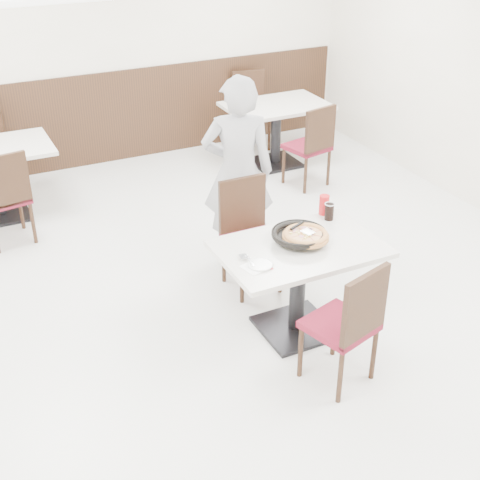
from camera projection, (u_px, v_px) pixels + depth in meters
name	position (u px, v px, depth m)	size (l,w,h in m)	color
floor	(245.00, 300.00, 5.61)	(7.00, 7.00, 0.00)	silver
wall_back	(111.00, 45.00, 7.69)	(6.00, 0.04, 2.80)	white
wainscot_back	(118.00, 117.00, 8.08)	(5.90, 0.03, 1.10)	black
main_table	(298.00, 289.00, 5.07)	(1.20, 0.80, 0.75)	beige
chair_near	(340.00, 322.00, 4.53)	(0.42, 0.42, 0.95)	black
chair_far	(252.00, 238.00, 5.56)	(0.42, 0.42, 0.95)	black
trivet	(296.00, 240.00, 4.94)	(0.13, 0.13, 0.04)	black
pizza_pan	(299.00, 237.00, 4.92)	(0.33, 0.33, 0.01)	black
pizza	(306.00, 236.00, 4.90)	(0.35, 0.35, 0.02)	#B77D43
pizza_server	(308.00, 232.00, 4.89)	(0.07, 0.09, 0.00)	white
napkin	(255.00, 267.00, 4.63)	(0.16, 0.16, 0.00)	white
side_plate	(260.00, 265.00, 4.64)	(0.18, 0.18, 0.01)	white
fork	(250.00, 261.00, 4.67)	(0.01, 0.15, 0.00)	white
cola_glass	(329.00, 212.00, 5.24)	(0.07, 0.07, 0.13)	black
red_cup	(324.00, 205.00, 5.31)	(0.08, 0.08, 0.16)	red
diner_person	(238.00, 172.00, 5.81)	(0.63, 0.41, 1.72)	#9E9DA2
bg_chair_left_near	(4.00, 196.00, 6.29)	(0.42, 0.42, 0.95)	black
bg_table_right	(276.00, 135.00, 8.03)	(1.20, 0.80, 0.75)	beige
bg_chair_right_near	(307.00, 145.00, 7.45)	(0.42, 0.42, 0.95)	black
bg_chair_right_far	(252.00, 111.00, 8.49)	(0.42, 0.42, 0.95)	black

